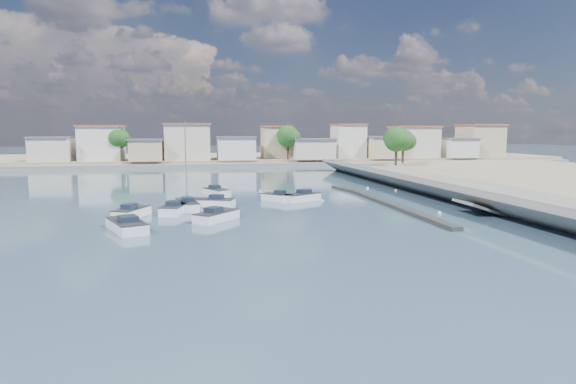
% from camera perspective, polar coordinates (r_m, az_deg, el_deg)
% --- Properties ---
extents(ground, '(400.00, 400.00, 0.00)m').
position_cam_1_polar(ground, '(78.40, -1.13, 1.44)').
color(ground, '#2E4A5C').
rests_on(ground, ground).
extents(seawall_walkway, '(5.00, 90.00, 1.80)m').
position_cam_1_polar(seawall_walkway, '(59.45, 21.37, -0.00)').
color(seawall_walkway, slate).
rests_on(seawall_walkway, ground).
extents(breakwater, '(2.00, 31.02, 0.35)m').
position_cam_1_polar(breakwater, '(54.00, 11.03, -1.10)').
color(breakwater, black).
rests_on(breakwater, ground).
extents(far_shore_land, '(160.00, 40.00, 1.40)m').
position_cam_1_polar(far_shore_land, '(129.77, -4.99, 3.99)').
color(far_shore_land, gray).
rests_on(far_shore_land, ground).
extents(far_shore_quay, '(160.00, 2.50, 0.80)m').
position_cam_1_polar(far_shore_quay, '(108.95, -3.87, 3.24)').
color(far_shore_quay, slate).
rests_on(far_shore_quay, ground).
extents(far_town, '(113.01, 12.80, 8.35)m').
position_cam_1_polar(far_town, '(116.32, 1.03, 5.74)').
color(far_town, beige).
rests_on(far_town, far_shore_land).
extents(shore_trees, '(74.56, 38.32, 7.92)m').
position_cam_1_polar(shore_trees, '(107.20, 0.75, 6.31)').
color(shore_trees, '#38281E').
rests_on(shore_trees, ground).
extents(motorboat_a, '(3.94, 5.87, 1.48)m').
position_cam_1_polar(motorboat_a, '(40.53, -18.69, -3.77)').
color(motorboat_a, white).
rests_on(motorboat_a, ground).
extents(motorboat_b, '(2.93, 5.13, 1.48)m').
position_cam_1_polar(motorboat_b, '(47.82, -13.16, -1.96)').
color(motorboat_b, white).
rests_on(motorboat_b, ground).
extents(motorboat_c, '(5.15, 3.19, 1.48)m').
position_cam_1_polar(motorboat_c, '(51.13, -9.21, -1.28)').
color(motorboat_c, white).
rests_on(motorboat_c, ground).
extents(motorboat_d, '(4.96, 4.08, 1.48)m').
position_cam_1_polar(motorboat_d, '(54.49, 1.37, -0.67)').
color(motorboat_d, white).
rests_on(motorboat_d, ground).
extents(motorboat_e, '(3.25, 4.70, 1.48)m').
position_cam_1_polar(motorboat_e, '(46.75, -17.87, -2.32)').
color(motorboat_e, white).
rests_on(motorboat_e, ground).
extents(motorboat_f, '(3.56, 3.79, 1.48)m').
position_cam_1_polar(motorboat_f, '(54.52, -1.42, -0.67)').
color(motorboat_f, white).
rests_on(motorboat_f, ground).
extents(motorboat_g, '(3.47, 4.77, 1.48)m').
position_cam_1_polar(motorboat_g, '(59.64, -8.37, -0.07)').
color(motorboat_g, white).
rests_on(motorboat_g, ground).
extents(motorboat_h, '(4.31, 4.68, 1.48)m').
position_cam_1_polar(motorboat_h, '(43.07, -8.25, -2.84)').
color(motorboat_h, white).
rests_on(motorboat_h, ground).
extents(sailboat, '(2.61, 5.89, 9.00)m').
position_cam_1_polar(sailboat, '(50.19, -11.92, -1.45)').
color(sailboat, white).
rests_on(sailboat, ground).
extents(mooring_buoys, '(18.13, 24.89, 0.37)m').
position_cam_1_polar(mooring_buoys, '(56.68, 9.00, -0.79)').
color(mooring_buoys, white).
rests_on(mooring_buoys, ground).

